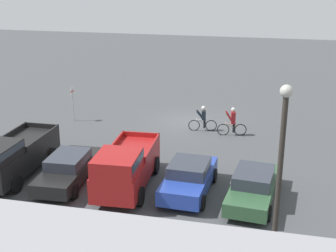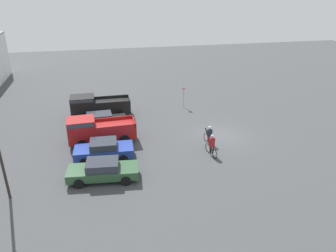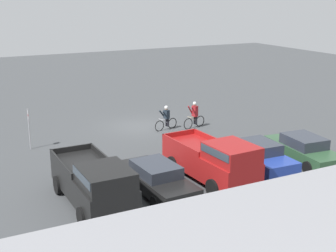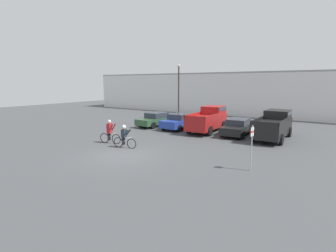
# 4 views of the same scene
# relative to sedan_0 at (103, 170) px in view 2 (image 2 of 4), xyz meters

# --- Properties ---
(ground_plane) EXTENTS (80.00, 80.00, 0.00)m
(ground_plane) POSITION_rel_sedan_0_xyz_m (4.72, -9.99, -0.70)
(ground_plane) COLOR #424447
(sedan_0) EXTENTS (2.22, 4.76, 1.39)m
(sedan_0) POSITION_rel_sedan_0_xyz_m (0.00, 0.00, 0.00)
(sedan_0) COLOR #2D5133
(sedan_0) RESTS_ON ground_plane
(sedan_1) EXTENTS (2.11, 4.36, 1.45)m
(sedan_1) POSITION_rel_sedan_0_xyz_m (2.80, -0.14, 0.03)
(sedan_1) COLOR #233D9E
(sedan_1) RESTS_ON ground_plane
(pickup_truck_0) EXTENTS (2.36, 5.43, 2.19)m
(pickup_truck_0) POSITION_rel_sedan_0_xyz_m (5.58, 0.28, 0.44)
(pickup_truck_0) COLOR maroon
(pickup_truck_0) RESTS_ON ground_plane
(sedan_2) EXTENTS (2.07, 4.84, 1.38)m
(sedan_2) POSITION_rel_sedan_0_xyz_m (8.40, 0.08, -0.00)
(sedan_2) COLOR black
(sedan_2) RESTS_ON ground_plane
(pickup_truck_1) EXTENTS (2.18, 5.56, 2.14)m
(pickup_truck_1) POSITION_rel_sedan_0_xyz_m (11.20, 0.26, 0.42)
(pickup_truck_1) COLOR black
(pickup_truck_1) RESTS_ON ground_plane
(cyclist_0) EXTENTS (1.72, 0.53, 1.58)m
(cyclist_0) POSITION_rel_sedan_0_xyz_m (3.52, -8.52, 0.09)
(cyclist_0) COLOR black
(cyclist_0) RESTS_ON ground_plane
(cyclist_1) EXTENTS (1.73, 0.53, 1.74)m
(cyclist_1) POSITION_rel_sedan_0_xyz_m (1.70, -8.09, 0.15)
(cyclist_1) COLOR black
(cyclist_1) RESTS_ON ground_plane
(fire_lane_sign) EXTENTS (0.07, 0.30, 2.30)m
(fire_lane_sign) POSITION_rel_sedan_0_xyz_m (12.00, -8.51, 0.69)
(fire_lane_sign) COLOR #9E9EA3
(fire_lane_sign) RESTS_ON ground_plane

